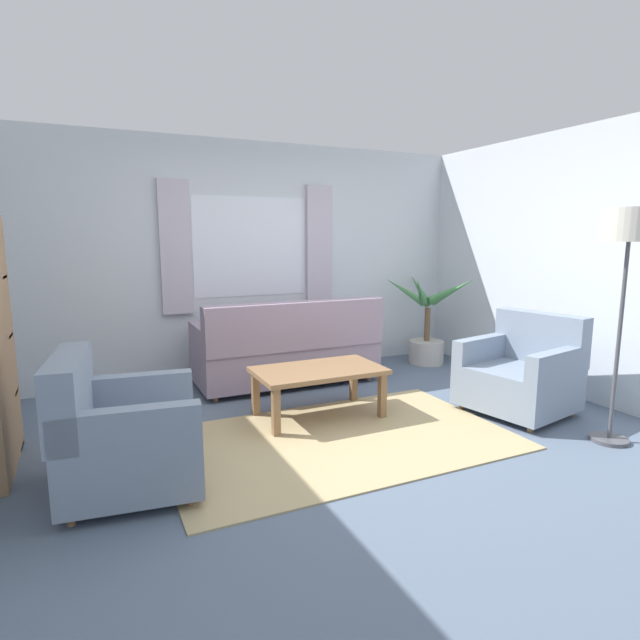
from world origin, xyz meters
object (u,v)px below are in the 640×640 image
(armchair_left, at_px, (120,435))
(armchair_right, at_px, (522,373))
(coffee_table, at_px, (318,375))
(standing_lamp, at_px, (629,242))
(potted_plant, at_px, (427,330))
(couch, at_px, (289,351))

(armchair_left, xyz_separation_m, armchair_right, (3.37, 0.01, 0.00))
(coffee_table, bearing_deg, armchair_left, -158.58)
(armchair_left, relative_size, standing_lamp, 0.53)
(armchair_left, relative_size, armchair_right, 0.95)
(coffee_table, xyz_separation_m, potted_plant, (2.01, 1.15, 0.04))
(armchair_right, distance_m, potted_plant, 1.81)
(armchair_left, height_order, standing_lamp, standing_lamp)
(potted_plant, bearing_deg, coffee_table, -150.16)
(potted_plant, bearing_deg, couch, -176.51)
(armchair_left, bearing_deg, coffee_table, -61.79)
(armchair_right, height_order, coffee_table, armchair_right)
(armchair_right, bearing_deg, standing_lamp, -4.50)
(standing_lamp, bearing_deg, armchair_left, 167.15)
(armchair_right, xyz_separation_m, coffee_table, (-1.72, 0.63, 0.03))
(couch, bearing_deg, standing_lamp, 124.27)
(couch, bearing_deg, potted_plant, -176.51)
(couch, height_order, standing_lamp, standing_lamp)
(armchair_left, distance_m, coffee_table, 1.77)
(couch, bearing_deg, armchair_right, 133.58)
(armchair_right, xyz_separation_m, standing_lamp, (0.10, -0.81, 1.18))
(standing_lamp, bearing_deg, potted_plant, 85.73)
(standing_lamp, bearing_deg, coffee_table, 141.65)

